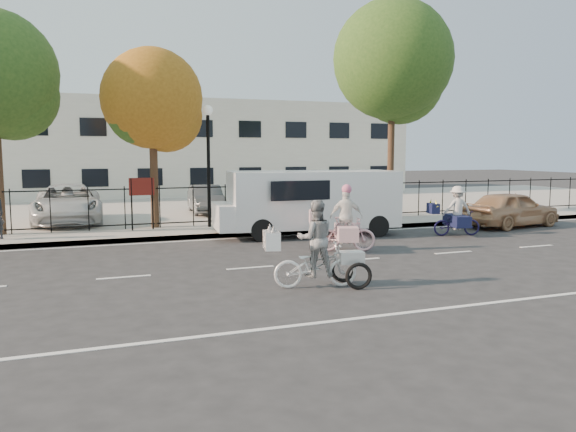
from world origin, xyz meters
name	(u,v)px	position (x,y,z in m)	size (l,w,h in m)	color
ground	(250,268)	(0.00, 0.00, 0.00)	(120.00, 120.00, 0.00)	#333334
road_markings	(250,268)	(0.00, 0.00, 0.01)	(60.00, 9.52, 0.01)	silver
curb	(206,236)	(0.00, 5.05, 0.07)	(60.00, 0.10, 0.15)	#A8A399
sidewalk	(200,232)	(0.00, 6.10, 0.07)	(60.00, 2.20, 0.15)	#A8A399
parking_lot	(163,208)	(0.00, 15.00, 0.07)	(60.00, 15.60, 0.15)	#A8A399
iron_fence	(193,205)	(0.00, 7.20, 0.90)	(58.00, 0.06, 1.50)	black
building	(140,149)	(0.00, 25.00, 3.00)	(34.00, 10.00, 6.00)	silver
lamppost	(208,144)	(0.50, 6.80, 3.11)	(0.36, 0.36, 4.33)	black
street_sign	(142,193)	(-1.85, 6.80, 1.42)	(0.85, 0.06, 1.80)	black
zebra_trike	(316,254)	(0.72, -2.38, 0.71)	(2.16, 1.11, 1.84)	white
unicorn_bike	(345,227)	(3.21, 1.27, 0.71)	(1.95, 1.42, 1.93)	#F4BAC2
bull_bike	(456,216)	(8.10, 2.68, 0.68)	(1.88, 1.31, 1.69)	#151038
white_van	(310,200)	(3.47, 4.50, 1.21)	(6.36, 2.66, 2.19)	white
gold_sedan	(511,209)	(11.46, 3.80, 0.69)	(1.62, 4.03, 1.37)	tan
lot_car_b	(68,204)	(-4.30, 9.82, 0.88)	(2.42, 5.25, 1.46)	silver
lot_car_c	(206,199)	(1.37, 11.36, 0.76)	(1.28, 3.68, 1.21)	#464A4E
lot_car_d	(342,197)	(7.58, 10.43, 0.76)	(1.45, 3.60, 1.23)	#9B9CA2
tree_mid	(156,104)	(-1.21, 7.37, 4.52)	(3.55, 3.52, 6.46)	#442D1D
tree_east	(395,66)	(8.75, 7.94, 6.42)	(5.00, 5.00, 9.16)	#442D1D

